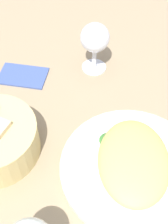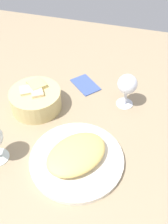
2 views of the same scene
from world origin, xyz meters
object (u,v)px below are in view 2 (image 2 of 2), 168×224
bread_basket (36,99)px  plate (77,159)px  wine_glass_near (127,86)px  folded_napkin (85,84)px

bread_basket → plate: bearing=-131.0°
wine_glass_near → folded_napkin: 18.61cm
plate → bread_basket: bread_basket is taller
folded_napkin → bread_basket: bearing=92.6°
bread_basket → folded_napkin: bread_basket is taller
plate → bread_basket: size_ratio=1.56×
plate → bread_basket: 26.18cm
plate → folded_napkin: (32.85, 7.02, -0.30)cm
bread_basket → folded_napkin: size_ratio=1.53×
plate → wine_glass_near: wine_glass_near is taller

